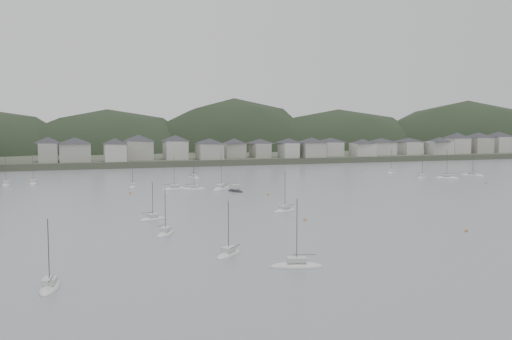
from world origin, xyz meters
name	(u,v)px	position (x,y,z in m)	size (l,w,h in m)	color
ground	(379,232)	(0.00, 0.00, 0.00)	(900.00, 900.00, 0.00)	slate
far_shore_land	(154,151)	(0.00, 295.00, 1.50)	(900.00, 250.00, 3.00)	#383D2D
forested_ridge	(168,173)	(4.83, 269.40, -11.28)	(851.55, 103.94, 102.57)	black
waterfront_town	(282,146)	(50.59, 183.34, 8.66)	(451.48, 28.46, 12.92)	#A29F94
sailboat_lead	(6,185)	(-76.43, 111.07, 0.18)	(2.88, 7.80, 10.51)	beige
moored_fleet	(241,198)	(-11.39, 54.28, 0.18)	(241.84, 144.37, 13.59)	beige
motor_launch_far	(235,191)	(-8.24, 70.17, 0.30)	(4.75, 7.46, 3.70)	black
mooring_buoys	(259,194)	(-3.82, 60.46, 0.15)	(153.54, 137.62, 0.70)	#C17A40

